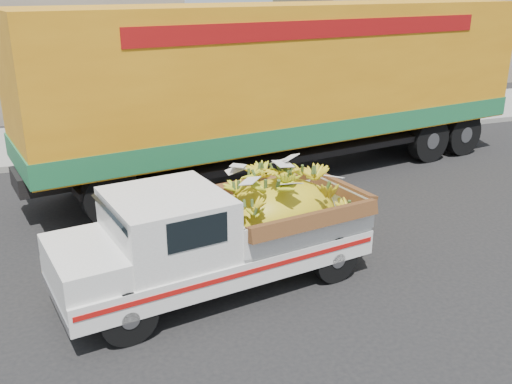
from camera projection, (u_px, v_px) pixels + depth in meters
name	position (u px, v px, depth m)	size (l,w,h in m)	color
ground	(333.00, 279.00, 8.59)	(100.00, 100.00, 0.00)	black
curb	(200.00, 149.00, 15.12)	(60.00, 0.25, 0.15)	gray
sidewalk	(181.00, 131.00, 16.97)	(60.00, 4.00, 0.14)	gray
building_right	(435.00, 11.00, 26.70)	(14.00, 6.00, 6.00)	gray
pickup_truck	(237.00, 229.00, 8.25)	(4.70, 2.34, 1.58)	black
semi_trailer	(291.00, 82.00, 12.78)	(12.07, 4.45, 3.80)	black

